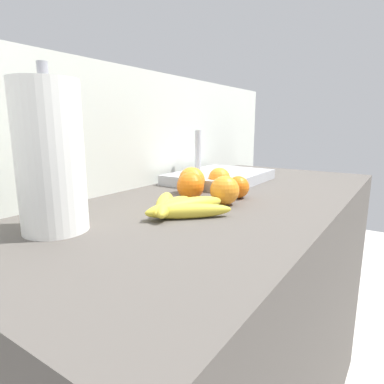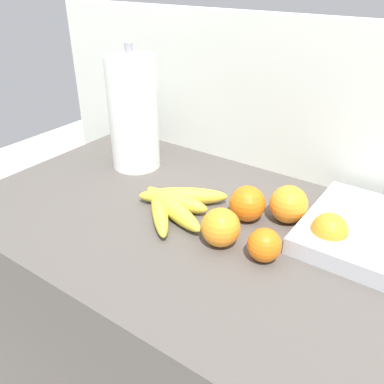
{
  "view_description": "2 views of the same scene",
  "coord_description": "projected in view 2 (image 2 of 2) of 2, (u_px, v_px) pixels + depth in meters",
  "views": [
    {
      "loc": [
        -0.85,
        -0.45,
        1.12
      ],
      "look_at": [
        -0.17,
        0.02,
        0.95
      ],
      "focal_mm": 30.43,
      "sensor_mm": 36.0,
      "label": 1
    },
    {
      "loc": [
        0.24,
        -0.62,
        1.4
      ],
      "look_at": [
        -0.22,
        0.03,
        0.96
      ],
      "focal_mm": 38.47,
      "sensor_mm": 36.0,
      "label": 2
    }
  ],
  "objects": [
    {
      "name": "orange_center",
      "position": [
        221.0,
        227.0,
        0.81
      ],
      "size": [
        0.08,
        0.08,
        0.08
      ],
      "primitive_type": "sphere",
      "color": "orange",
      "rests_on": "counter"
    },
    {
      "name": "wall_back",
      "position": [
        317.0,
        262.0,
        1.18
      ],
      "size": [
        1.83,
        0.06,
        1.3
      ],
      "primitive_type": "cube",
      "color": "silver",
      "rests_on": "ground"
    },
    {
      "name": "orange_right",
      "position": [
        289.0,
        204.0,
        0.88
      ],
      "size": [
        0.08,
        0.08,
        0.08
      ],
      "primitive_type": "sphere",
      "color": "orange",
      "rests_on": "counter"
    },
    {
      "name": "banana_bunch",
      "position": [
        174.0,
        204.0,
        0.93
      ],
      "size": [
        0.22,
        0.24,
        0.04
      ],
      "color": "gold",
      "rests_on": "counter"
    },
    {
      "name": "orange_back_right",
      "position": [
        264.0,
        245.0,
        0.77
      ],
      "size": [
        0.07,
        0.07,
        0.07
      ],
      "primitive_type": "sphere",
      "color": "orange",
      "rests_on": "counter"
    },
    {
      "name": "paper_towel_roll",
      "position": [
        133.0,
        114.0,
        1.08
      ],
      "size": [
        0.13,
        0.13,
        0.33
      ],
      "color": "white",
      "rests_on": "counter"
    },
    {
      "name": "orange_back_left",
      "position": [
        329.0,
        231.0,
        0.8
      ],
      "size": [
        0.07,
        0.07,
        0.07
      ],
      "primitive_type": "sphere",
      "color": "orange",
      "rests_on": "counter"
    },
    {
      "name": "orange_far_right",
      "position": [
        247.0,
        204.0,
        0.89
      ],
      "size": [
        0.08,
        0.08,
        0.08
      ],
      "primitive_type": "sphere",
      "color": "orange",
      "rests_on": "counter"
    }
  ]
}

